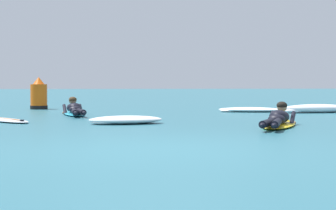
{
  "coord_description": "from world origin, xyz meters",
  "views": [
    {
      "loc": [
        -0.64,
        -7.45,
        0.89
      ],
      "look_at": [
        0.82,
        5.74,
        0.36
      ],
      "focal_mm": 60.01,
      "sensor_mm": 36.0,
      "label": 1
    }
  ],
  "objects": [
    {
      "name": "channel_marker_buoy",
      "position": [
        -2.87,
        11.6,
        0.43
      ],
      "size": [
        0.58,
        0.58,
        1.07
      ],
      "color": "#EA5B0F",
      "rests_on": "ground"
    },
    {
      "name": "whitewater_mid_left",
      "position": [
        -0.22,
        4.64,
        0.08
      ],
      "size": [
        1.69,
        1.01,
        0.18
      ],
      "color": "white",
      "rests_on": "ground"
    },
    {
      "name": "drifting_surfboard",
      "position": [
        -2.97,
        5.71,
        0.03
      ],
      "size": [
        1.72,
        2.18,
        0.16
      ],
      "color": "silver",
      "rests_on": "ground"
    },
    {
      "name": "whitewater_front",
      "position": [
        5.48,
        8.39,
        0.12
      ],
      "size": [
        2.17,
        0.74,
        0.25
      ],
      "color": "white",
      "rests_on": "ground"
    },
    {
      "name": "surfer_far",
      "position": [
        -1.49,
        7.89,
        0.14
      ],
      "size": [
        0.82,
        2.49,
        0.53
      ],
      "color": "#2DB2D1",
      "rests_on": "ground"
    },
    {
      "name": "surfer_near",
      "position": [
        2.78,
        3.42,
        0.14
      ],
      "size": [
        1.52,
        2.6,
        0.54
      ],
      "color": "yellow",
      "rests_on": "ground"
    },
    {
      "name": "whitewater_mid_right",
      "position": [
        3.68,
        9.07,
        0.07
      ],
      "size": [
        2.01,
        1.1,
        0.14
      ],
      "color": "white",
      "rests_on": "ground"
    },
    {
      "name": "ground_plane",
      "position": [
        0.0,
        10.0,
        0.0
      ],
      "size": [
        120.0,
        120.0,
        0.0
      ],
      "primitive_type": "plane",
      "color": "#2D6B7A"
    }
  ]
}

